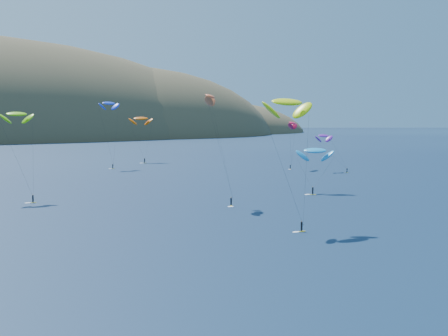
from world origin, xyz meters
TOP-DOWN VIEW (x-y plane):
  - kitesurfer_2 at (-2.62, 54.89)m, footprint 10.36×9.27m
  - kitesurfer_3 at (-35.49, 119.40)m, footprint 7.82×10.20m
  - kitesurfer_4 at (18.76, 193.81)m, footprint 9.29×7.93m
  - kitesurfer_5 at (35.87, 91.35)m, footprint 10.19×9.98m
  - kitesurfer_6 at (80.27, 137.81)m, footprint 7.72×11.58m
  - kitesurfer_8 at (76.96, 152.08)m, footprint 8.60×7.74m
  - kitesurfer_9 at (1.02, 88.34)m, footprint 7.36×11.59m
  - kitesurfer_11 at (43.23, 217.07)m, footprint 10.93×13.93m

SIDE VIEW (x-z plane):
  - kitesurfer_5 at x=35.87m, z-range 4.27..18.18m
  - kitesurfer_6 at x=80.27m, z-range 5.44..20.67m
  - kitesurfer_8 at x=76.96m, z-range 7.68..27.58m
  - kitesurfer_11 at x=43.23m, z-range 8.19..30.20m
  - kitesurfer_3 at x=-35.49m, z-range 9.36..32.55m
  - kitesurfer_2 at x=-2.62m, z-range 10.16..36.18m
  - kitesurfer_9 at x=1.02m, z-range 11.42..38.68m
  - kitesurfer_4 at x=18.76m, z-range 11.41..39.20m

